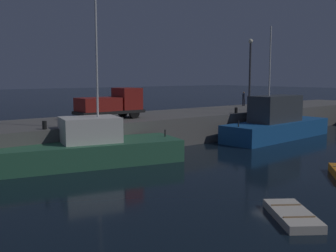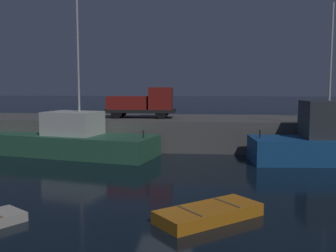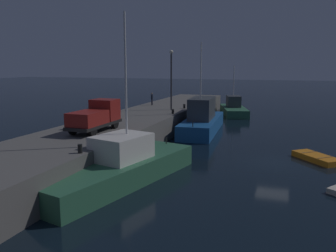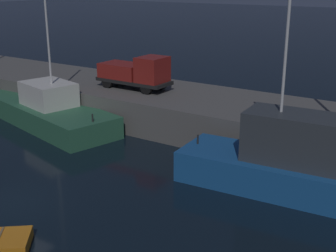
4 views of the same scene
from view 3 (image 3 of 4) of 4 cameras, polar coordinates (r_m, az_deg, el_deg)
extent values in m
plane|color=black|center=(28.60, 16.88, -5.86)|extent=(320.00, 320.00, 0.00)
cube|color=#5B5956|center=(32.06, -9.37, -1.75)|extent=(67.09, 7.47, 2.30)
cube|color=#2D6647|center=(23.14, -8.27, -7.37)|extent=(13.31, 6.90, 1.46)
cube|color=silver|center=(23.10, -7.56, -3.44)|extent=(4.18, 3.53, 1.61)
cylinder|color=silver|center=(22.90, -6.95, 8.40)|extent=(0.14, 0.14, 7.84)
cylinder|color=#262626|center=(27.42, -0.28, -2.42)|extent=(0.10, 0.10, 0.50)
cube|color=#195193|center=(40.27, 5.62, 0.18)|extent=(12.85, 4.36, 1.57)
cube|color=#33383D|center=(39.60, 5.57, 2.90)|extent=(5.55, 2.76, 2.37)
cylinder|color=silver|center=(38.19, 5.40, 8.98)|extent=(0.14, 0.14, 6.04)
cylinder|color=#262626|center=(34.45, 4.08, 0.30)|extent=(0.10, 0.10, 0.50)
cube|color=#2D6647|center=(54.94, 10.68, 2.45)|extent=(10.22, 5.85, 1.17)
cube|color=#33383D|center=(55.32, 10.65, 4.00)|extent=(3.46, 2.76, 1.69)
cylinder|color=silver|center=(55.55, 10.69, 7.30)|extent=(0.14, 0.14, 4.65)
cylinder|color=#262626|center=(59.23, 10.11, 3.81)|extent=(0.10, 0.10, 0.50)
cube|color=orange|center=(30.52, 23.12, -4.80)|extent=(4.15, 3.82, 0.46)
cube|color=olive|center=(29.85, 24.32, -4.71)|extent=(1.00, 1.19, 0.04)
cube|color=olive|center=(31.08, 22.04, -4.00)|extent=(1.00, 1.19, 0.04)
cylinder|color=#38383D|center=(41.60, 0.54, 7.23)|extent=(0.20, 0.20, 6.61)
sphere|color=#F9EFCC|center=(41.58, 0.54, 12.03)|extent=(0.44, 0.44, 0.44)
cylinder|color=black|center=(30.53, -11.52, 0.65)|extent=(0.90, 0.29, 0.90)
cylinder|color=black|center=(29.68, -8.68, 0.48)|extent=(0.90, 0.29, 0.90)
cylinder|color=black|center=(27.61, -15.28, -0.47)|extent=(0.90, 0.29, 0.90)
cylinder|color=black|center=(26.68, -12.25, -0.70)|extent=(0.90, 0.29, 0.90)
cube|color=black|center=(28.58, -11.87, 0.27)|extent=(5.53, 2.09, 0.25)
cube|color=maroon|center=(29.84, -10.29, 2.66)|extent=(1.78, 2.06, 1.74)
cube|color=maroon|center=(27.65, -12.98, 1.25)|extent=(3.22, 2.07, 1.03)
cylinder|color=black|center=(46.56, -2.67, 3.90)|extent=(0.13, 0.13, 0.77)
cylinder|color=black|center=(46.86, -2.60, 3.94)|extent=(0.13, 0.13, 0.77)
cylinder|color=#1E2333|center=(46.64, -2.64, 4.78)|extent=(0.34, 0.34, 0.64)
sphere|color=#8C664C|center=(46.61, -2.64, 5.32)|extent=(0.19, 0.19, 0.19)
cylinder|color=black|center=(38.21, 0.80, 2.39)|extent=(0.28, 0.28, 0.51)
cylinder|color=black|center=(21.80, -14.18, -3.61)|extent=(0.28, 0.28, 0.54)
cylinder|color=black|center=(43.05, 2.69, 3.24)|extent=(0.28, 0.28, 0.52)
camera|label=1|loc=(15.57, 78.12, -4.77)|focal=43.47mm
camera|label=2|loc=(33.81, 48.27, 2.12)|focal=41.96mm
camera|label=4|loc=(45.54, 33.93, 11.24)|focal=49.14mm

